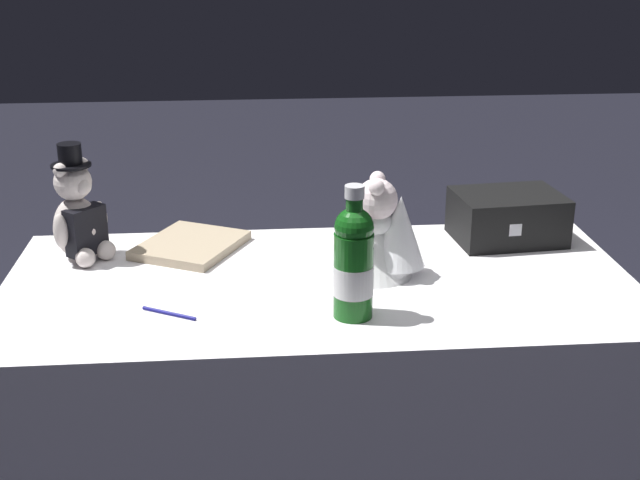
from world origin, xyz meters
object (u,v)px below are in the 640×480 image
teddy_bear_bride (383,234)px  champagne_bottle (354,262)px  teddy_bear_groom (79,215)px  gift_case_black (507,217)px  guestbook (191,245)px  signing_pen (167,313)px

teddy_bear_bride → champagne_bottle: size_ratio=0.84×
teddy_bear_groom → teddy_bear_bride: (0.72, -0.16, -0.01)m
teddy_bear_bride → champagne_bottle: (-0.10, -0.22, 0.02)m
teddy_bear_groom → gift_case_black: bearing=2.4°
teddy_bear_bride → guestbook: bearing=156.2°
teddy_bear_groom → champagne_bottle: size_ratio=1.01×
teddy_bear_groom → gift_case_black: teddy_bear_groom is taller
signing_pen → teddy_bear_bride: bearing=20.3°
signing_pen → teddy_bear_groom: bearing=124.5°
champagne_bottle → guestbook: bearing=130.8°
signing_pen → guestbook: (0.03, 0.38, 0.01)m
signing_pen → gift_case_black: size_ratio=0.43×
gift_case_black → teddy_bear_bride: bearing=-150.0°
teddy_bear_groom → signing_pen: 0.43m
teddy_bear_bride → gift_case_black: size_ratio=0.84×
teddy_bear_bride → champagne_bottle: 0.24m
teddy_bear_bride → gift_case_black: (0.36, 0.21, -0.04)m
teddy_bear_bride → gift_case_black: bearing=30.0°
guestbook → gift_case_black: bearing=27.2°
teddy_bear_groom → champagne_bottle: bearing=-31.2°
teddy_bear_groom → gift_case_black: (1.08, 0.05, -0.05)m
teddy_bear_groom → champagne_bottle: 0.73m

